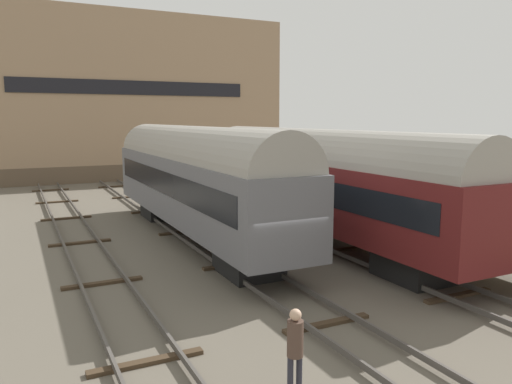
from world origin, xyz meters
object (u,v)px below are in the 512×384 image
bench (436,222)px  person_worker (295,344)px  train_car_grey (194,176)px  train_car_maroon (319,178)px

bench → person_worker: (-9.58, -5.81, -0.45)m
bench → person_worker: bench is taller
bench → person_worker: bearing=-148.8°
train_car_grey → bench: bearing=-46.3°
train_car_grey → train_car_maroon: 5.52m
train_car_grey → person_worker: size_ratio=9.52×
train_car_grey → person_worker: bearing=-100.9°
train_car_grey → train_car_maroon: train_car_grey is taller
train_car_maroon → bench: size_ratio=13.00×
train_car_maroon → person_worker: size_ratio=9.95×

